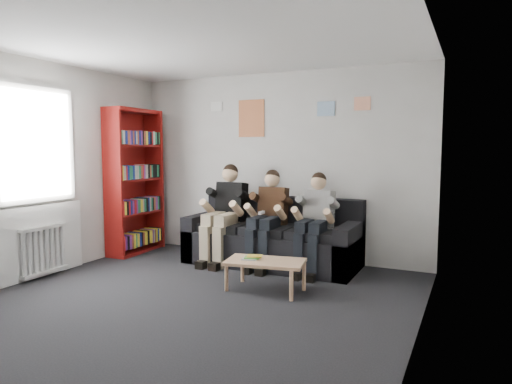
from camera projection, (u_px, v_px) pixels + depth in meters
room_shell at (175, 175)px, 4.46m from camera, size 5.00×5.00×5.00m
sofa at (273, 240)px, 6.33m from camera, size 2.37×0.97×0.91m
bookshelf at (135, 181)px, 6.99m from camera, size 0.33×0.99×2.20m
coffee_table at (265, 264)px, 5.14m from camera, size 0.87×0.48×0.35m
game_cases at (252, 257)px, 5.18m from camera, size 0.20×0.18×0.04m
person_left at (224, 213)px, 6.39m from camera, size 0.41×0.88×1.38m
person_middle at (267, 218)px, 6.11m from camera, size 0.38×0.81×1.32m
person_right at (314, 222)px, 5.83m from camera, size 0.37×0.79×1.30m
radiator at (44, 250)px, 5.66m from camera, size 0.10×0.64×0.60m
window at (37, 195)px, 5.63m from camera, size 0.05×1.30×2.36m
poster_large at (251, 118)px, 6.80m from camera, size 0.42×0.01×0.55m
poster_blue at (326, 109)px, 6.29m from camera, size 0.25×0.01×0.20m
poster_pink at (362, 104)px, 6.07m from camera, size 0.22×0.01×0.18m
poster_sign at (217, 106)px, 7.04m from camera, size 0.20×0.01×0.14m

